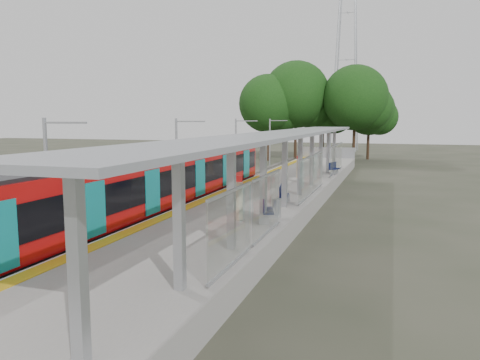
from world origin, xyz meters
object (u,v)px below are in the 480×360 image
bench_near (266,208)px  bench_mid (283,194)px  train (155,184)px  bench_far (334,168)px  info_pillar_near (238,201)px  litter_bin (276,208)px  info_pillar_far (299,168)px

bench_near → bench_mid: bearing=76.9°
train → bench_far: 17.77m
bench_mid → info_pillar_near: (-0.94, -4.49, 0.34)m
litter_bin → info_pillar_near: bearing=-146.7°
info_pillar_far → info_pillar_near: bearing=-92.1°
bench_mid → info_pillar_near: size_ratio=0.74×
train → info_pillar_far: bearing=69.7°
bench_far → bench_near: bearing=-76.8°
info_pillar_near → info_pillar_far: 15.43m
bench_far → litter_bin: 17.53m
info_pillar_far → litter_bin: (1.82, -14.46, -0.29)m
train → litter_bin: (6.72, -1.25, -0.63)m
train → info_pillar_far: (4.90, 13.21, -0.35)m
info_pillar_near → bench_mid: bearing=61.3°
info_pillar_far → litter_bin: 14.58m
info_pillar_far → train: bearing=-113.7°
train → info_pillar_far: 14.09m
info_pillar_near → info_pillar_far: (-0.34, 15.43, -0.13)m
bench_mid → info_pillar_far: (-1.29, 10.94, 0.21)m
info_pillar_near → litter_bin: 1.82m
info_pillar_far → litter_bin: bearing=-86.2°
bench_mid → info_pillar_near: bearing=-111.2°
bench_far → train: bearing=-98.4°
train → bench_near: 6.86m
bench_near → info_pillar_near: bearing=164.0°
info_pillar_near → info_pillar_far: bearing=74.5°
train → bench_near: size_ratio=16.88×
train → litter_bin: 6.86m
train → bench_mid: (6.18, 2.27, -0.56)m
bench_mid → bench_near: bearing=-95.5°
train → litter_bin: bearing=-10.5°
bench_near → bench_mid: bench_near is taller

